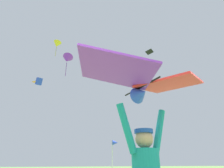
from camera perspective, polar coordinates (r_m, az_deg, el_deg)
name	(u,v)px	position (r m, az deg, el deg)	size (l,w,h in m)	color
held_stunt_kite	(144,81)	(2.61, 10.13, 0.88)	(2.05, 1.34, 0.43)	black
distant_kite_purple_mid_right	(67,59)	(20.99, -13.84, 7.58)	(1.70, 1.80, 2.78)	purple
distant_kite_orange_far_center	(119,65)	(40.06, 2.24, 5.89)	(1.04, 1.02, 1.79)	orange
distant_kite_yellow_low_right	(139,77)	(24.45, 8.50, 2.03)	(0.93, 0.96, 1.07)	yellow
distant_kite_yellow_high_right	(57,44)	(24.70, -16.86, 11.76)	(1.17, 1.09, 2.25)	yellow
distant_kite_orange_mid_left	(35,82)	(31.39, -22.93, 0.69)	(0.99, 0.99, 0.24)	orange
distant_kite_black_overhead_distant	(149,52)	(22.32, 11.59, 9.88)	(0.84, 0.82, 0.28)	black
distant_kite_blue_high_left	(39,81)	(25.11, -21.87, 0.76)	(0.91, 1.03, 1.10)	blue
marker_flag	(115,147)	(9.02, 0.81, -18.97)	(0.30, 0.24, 2.19)	silver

